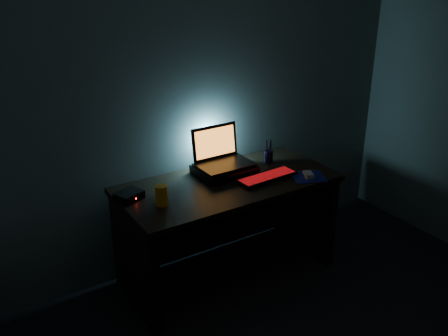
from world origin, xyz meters
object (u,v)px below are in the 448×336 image
(keyboard, at_px, (267,177))
(pen_cup, at_px, (269,157))
(laptop, at_px, (221,155))
(juice_glass, at_px, (162,195))
(router, at_px, (129,196))
(mouse, at_px, (308,175))

(keyboard, relative_size, pen_cup, 4.82)
(laptop, height_order, juice_glass, laptop)
(juice_glass, bearing_deg, keyboard, -2.80)
(keyboard, bearing_deg, router, 163.96)
(laptop, distance_m, mouse, 0.63)
(mouse, relative_size, router, 0.49)
(juice_glass, height_order, router, juice_glass)
(pen_cup, distance_m, juice_glass, 0.99)
(keyboard, bearing_deg, pen_cup, 48.14)
(router, bearing_deg, laptop, -13.85)
(laptop, height_order, mouse, laptop)
(pen_cup, height_order, router, pen_cup)
(router, bearing_deg, keyboard, -32.71)
(mouse, relative_size, pen_cup, 1.03)
(laptop, distance_m, router, 0.73)
(keyboard, bearing_deg, mouse, -28.71)
(router, bearing_deg, juice_glass, -70.59)
(laptop, relative_size, pen_cup, 4.16)
(juice_glass, relative_size, router, 0.67)
(mouse, bearing_deg, keyboard, 177.25)
(laptop, height_order, pen_cup, laptop)
(router, bearing_deg, mouse, -35.69)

